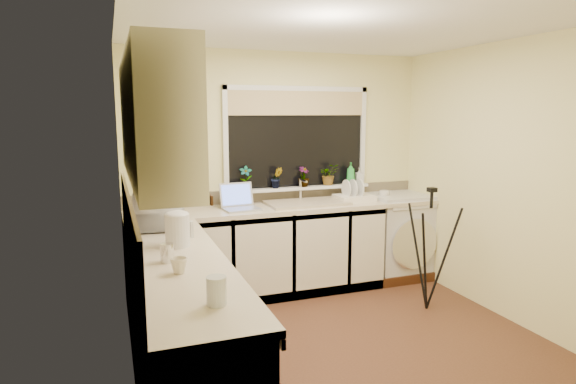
{
  "coord_description": "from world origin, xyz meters",
  "views": [
    {
      "loc": [
        -1.68,
        -3.38,
        1.83
      ],
      "look_at": [
        -0.24,
        0.55,
        1.15
      ],
      "focal_mm": 30.62,
      "sensor_mm": 36.0,
      "label": 1
    }
  ],
  "objects": [
    {
      "name": "floor",
      "position": [
        0.0,
        0.0,
        0.0
      ],
      "size": [
        3.2,
        3.2,
        0.0
      ],
      "primitive_type": "plane",
      "color": "brown",
      "rests_on": "ground"
    },
    {
      "name": "ceiling",
      "position": [
        0.0,
        0.0,
        2.45
      ],
      "size": [
        3.2,
        3.2,
        0.0
      ],
      "primitive_type": "plane",
      "rotation": [
        3.14,
        0.0,
        0.0
      ],
      "color": "white",
      "rests_on": "ground"
    },
    {
      "name": "wall_back",
      "position": [
        0.0,
        1.5,
        1.23
      ],
      "size": [
        3.2,
        0.0,
        3.2
      ],
      "primitive_type": "plane",
      "rotation": [
        1.57,
        0.0,
        0.0
      ],
      "color": "#F2EBA1",
      "rests_on": "ground"
    },
    {
      "name": "wall_front",
      "position": [
        0.0,
        -1.5,
        1.23
      ],
      "size": [
        3.2,
        0.0,
        3.2
      ],
      "primitive_type": "plane",
      "rotation": [
        -1.57,
        0.0,
        0.0
      ],
      "color": "#F2EBA1",
      "rests_on": "ground"
    },
    {
      "name": "wall_left",
      "position": [
        -1.6,
        0.0,
        1.23
      ],
      "size": [
        0.0,
        3.0,
        3.0
      ],
      "primitive_type": "plane",
      "rotation": [
        1.57,
        0.0,
        1.57
      ],
      "color": "#F2EBA1",
      "rests_on": "ground"
    },
    {
      "name": "wall_right",
      "position": [
        1.6,
        0.0,
        1.23
      ],
      "size": [
        0.0,
        3.0,
        3.0
      ],
      "primitive_type": "plane",
      "rotation": [
        1.57,
        0.0,
        -1.57
      ],
      "color": "#F2EBA1",
      "rests_on": "ground"
    },
    {
      "name": "base_cabinet_back",
      "position": [
        -0.33,
        1.2,
        0.43
      ],
      "size": [
        2.55,
        0.6,
        0.86
      ],
      "primitive_type": "cube",
      "color": "silver",
      "rests_on": "floor"
    },
    {
      "name": "base_cabinet_left",
      "position": [
        -1.3,
        -0.3,
        0.43
      ],
      "size": [
        0.54,
        2.4,
        0.86
      ],
      "primitive_type": "cube",
      "color": "silver",
      "rests_on": "floor"
    },
    {
      "name": "worktop_back",
      "position": [
        0.0,
        1.2,
        0.88
      ],
      "size": [
        3.2,
        0.6,
        0.04
      ],
      "primitive_type": "cube",
      "color": "beige",
      "rests_on": "base_cabinet_back"
    },
    {
      "name": "worktop_left",
      "position": [
        -1.3,
        -0.3,
        0.88
      ],
      "size": [
        0.6,
        2.4,
        0.04
      ],
      "primitive_type": "cube",
      "color": "beige",
      "rests_on": "base_cabinet_left"
    },
    {
      "name": "upper_cabinet",
      "position": [
        -1.44,
        -0.45,
        1.8
      ],
      "size": [
        0.28,
        1.9,
        0.7
      ],
      "primitive_type": "cube",
      "color": "silver",
      "rests_on": "wall_left"
    },
    {
      "name": "splashback_left",
      "position": [
        -1.59,
        -0.3,
        1.12
      ],
      "size": [
        0.02,
        2.4,
        0.45
      ],
      "primitive_type": "cube",
      "color": "beige",
      "rests_on": "wall_left"
    },
    {
      "name": "splashback_back",
      "position": [
        0.0,
        1.49,
        0.97
      ],
      "size": [
        3.2,
        0.02,
        0.14
      ],
      "primitive_type": "cube",
      "color": "beige",
      "rests_on": "wall_back"
    },
    {
      "name": "window_glass",
      "position": [
        0.2,
        1.49,
        1.55
      ],
      "size": [
        1.5,
        0.02,
        1.0
      ],
      "primitive_type": "cube",
      "color": "black",
      "rests_on": "wall_back"
    },
    {
      "name": "window_blind",
      "position": [
        0.2,
        1.46,
        1.92
      ],
      "size": [
        1.5,
        0.02,
        0.25
      ],
      "primitive_type": "cube",
      "color": "tan",
      "rests_on": "wall_back"
    },
    {
      "name": "windowsill",
      "position": [
        0.2,
        1.43,
        1.04
      ],
      "size": [
        1.6,
        0.14,
        0.03
      ],
      "primitive_type": "cube",
      "color": "white",
      "rests_on": "wall_back"
    },
    {
      "name": "sink",
      "position": [
        0.2,
        1.2,
        0.91
      ],
      "size": [
        0.82,
        0.46,
        0.03
      ],
      "primitive_type": "cube",
      "color": "tan",
      "rests_on": "worktop_back"
    },
    {
      "name": "faucet",
      "position": [
        0.2,
        1.38,
        1.02
      ],
      "size": [
        0.03,
        0.03,
        0.24
      ],
      "primitive_type": "cylinder",
      "color": "silver",
      "rests_on": "worktop_back"
    },
    {
      "name": "washing_machine",
      "position": [
        1.32,
        1.24,
        0.47
      ],
      "size": [
        0.66,
        0.64,
        0.94
      ],
      "primitive_type": "cube",
      "rotation": [
        0.0,
        0.0,
        0.0
      ],
      "color": "silver",
      "rests_on": "floor"
    },
    {
      "name": "laptop",
      "position": [
        -0.51,
        1.19,
        0.97
      ],
      "size": [
        0.36,
        0.34,
        0.25
      ],
      "rotation": [
        0.0,
        0.0,
        0.09
      ],
      "color": "#A5A6AD",
      "rests_on": "worktop_back"
    },
    {
      "name": "kettle",
      "position": [
        -1.26,
        0.03,
        1.01
      ],
      "size": [
        0.17,
        0.17,
        0.22
      ],
      "primitive_type": "cylinder",
      "color": "silver",
      "rests_on": "worktop_left"
    },
    {
      "name": "dish_rack",
      "position": [
        0.75,
        1.22,
        0.93
      ],
      "size": [
        0.4,
        0.3,
        0.06
      ],
      "primitive_type": "cube",
      "rotation": [
        0.0,
        0.0,
        -0.02
      ],
      "color": "white",
      "rests_on": "worktop_back"
    },
    {
      "name": "tripod",
      "position": [
        1.06,
        0.3,
        0.58
      ],
      "size": [
        0.73,
        0.73,
        1.16
      ],
      "primitive_type": null,
      "rotation": [
        0.0,
        0.0,
        -0.35
      ],
      "color": "black",
      "rests_on": "floor"
    },
    {
      "name": "glass_jug",
      "position": [
        -1.22,
        -1.12,
        0.97
      ],
      "size": [
        0.1,
        0.1,
        0.14
      ],
      "primitive_type": "cylinder",
      "color": "silver",
      "rests_on": "worktop_left"
    },
    {
      "name": "steel_jar",
      "position": [
        -1.37,
        -0.33,
        0.96
      ],
      "size": [
        0.09,
        0.09,
        0.12
      ],
      "primitive_type": "cylinder",
      "color": "silver",
      "rests_on": "worktop_left"
    },
    {
      "name": "microwave",
      "position": [
        -1.31,
        0.72,
        1.06
      ],
      "size": [
        0.44,
        0.61,
        0.32
      ],
      "primitive_type": "imported",
      "rotation": [
        0.0,
        0.0,
        1.47
      ],
      "color": "white",
      "rests_on": "worktop_left"
    },
    {
      "name": "plant_a",
      "position": [
        -0.39,
        1.4,
        1.17
      ],
      "size": [
        0.15,
        0.12,
        0.25
      ],
      "primitive_type": "imported",
      "rotation": [
        0.0,
        0.0,
        -0.27
      ],
      "color": "#999999",
      "rests_on": "windowsill"
    },
    {
      "name": "plant_b",
      "position": [
        -0.06,
        1.4,
        1.16
      ],
      "size": [
        0.13,
        0.11,
        0.22
      ],
      "primitive_type": "imported",
      "rotation": [
        0.0,
        0.0,
        -0.14
      ],
      "color": "#999999",
      "rests_on": "windowsill"
    },
    {
      "name": "plant_c",
      "position": [
        0.24,
        1.4,
        1.16
      ],
      "size": [
        0.16,
        0.16,
        0.21
      ],
      "primitive_type": "imported",
      "rotation": [
        0.0,
        0.0,
        0.42
      ],
      "color": "#999999",
      "rests_on": "windowsill"
    },
    {
      "name": "plant_d",
      "position": [
        0.55,
        1.42,
        1.16
      ],
      "size": [
        0.22,
        0.2,
        0.23
      ],
      "primitive_type": "imported",
      "rotation": [
        0.0,
        0.0,
        -0.08
      ],
      "color": "#999999",
      "rests_on": "windowsill"
    },
    {
      "name": "soap_bottle_green",
      "position": [
        0.8,
        1.39,
        1.17
      ],
      "size": [
        0.12,
        0.12,
        0.24
      ],
      "primitive_type": "imported",
      "rotation": [
        0.0,
        0.0,
        -0.34
      ],
      "color": "green",
      "rests_on": "windowsill"
    },
    {
      "name": "soap_bottle_clear",
      "position": [
        0.92,
        1.42,
        1.14
      ],
      "size": [
        0.09,
        0.09,
        0.17
      ],
      "primitive_type": "imported",
      "rotation": [
        0.0,
        0.0,
        -0.21
      ],
      "color": "#999999",
      "rests_on": "windowsill"
    },
    {
      "name": "cup_back",
      "position": [
        1.12,
        1.22,
        0.94
      ],
      "size": [
        0.13,
        0.13,
        0.09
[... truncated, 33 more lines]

